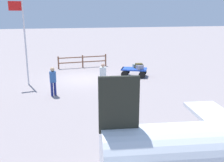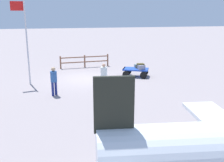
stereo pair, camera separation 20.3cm
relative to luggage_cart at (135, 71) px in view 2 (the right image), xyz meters
name	(u,v)px [view 2 (the right image)]	position (x,y,z in m)	size (l,w,h in m)	color
ground_plane	(87,79)	(3.52, -0.02, -0.42)	(120.00, 120.00, 0.00)	gray
luggage_cart	(135,71)	(0.00, 0.00, 0.00)	(2.06, 1.79, 0.58)	blue
suitcase_tan	(141,66)	(-0.31, 0.20, 0.35)	(0.49, 0.42, 0.38)	#433918
suitcase_navy	(141,67)	(-0.30, 0.43, 0.32)	(0.55, 0.41, 0.31)	gray
suitcase_maroon	(138,66)	(-0.30, -0.29, 0.28)	(0.56, 0.30, 0.25)	gray
worker_lead	(104,75)	(2.86, 2.92, 0.53)	(0.43, 0.43, 1.61)	navy
worker_trailing	(54,79)	(5.71, 3.28, 0.51)	(0.49, 0.49, 1.60)	navy
flagpole	(25,37)	(7.29, 0.50, 2.60)	(0.84, 0.19, 5.21)	silver
wooden_fence	(85,60)	(3.14, -4.02, 0.17)	(4.10, 0.43, 1.03)	brown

